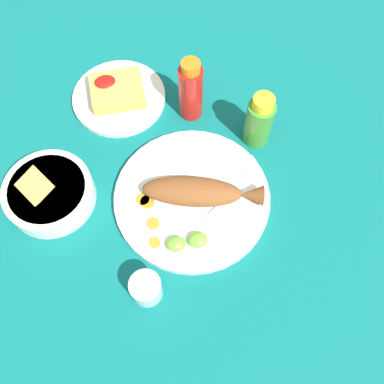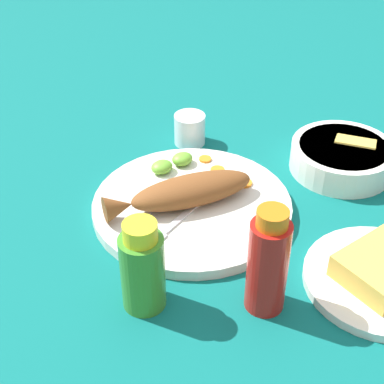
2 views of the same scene
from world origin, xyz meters
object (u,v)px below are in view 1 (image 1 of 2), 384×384
(fork_far, at_px, (233,192))
(guacamole_bowl, at_px, (49,193))
(fried_fish, at_px, (199,192))
(main_plate, at_px, (192,198))
(salt_cup, at_px, (146,289))
(fork_near, at_px, (223,174))
(hot_sauce_bottle_red, at_px, (191,91))
(hot_sauce_bottle_green, at_px, (259,121))
(side_plate_fries, at_px, (119,98))

(fork_far, xyz_separation_m, guacamole_bowl, (0.37, -0.07, 0.01))
(fried_fish, bearing_deg, main_plate, -0.00)
(salt_cup, bearing_deg, fork_near, -133.42)
(hot_sauce_bottle_red, xyz_separation_m, hot_sauce_bottle_green, (-0.13, 0.10, -0.01))
(hot_sauce_bottle_red, relative_size, side_plate_fries, 0.74)
(fried_fish, bearing_deg, side_plate_fries, -50.98)
(main_plate, relative_size, fork_far, 2.07)
(main_plate, relative_size, hot_sauce_bottle_green, 2.35)
(salt_cup, bearing_deg, fork_far, -141.76)
(hot_sauce_bottle_red, distance_m, guacamole_bowl, 0.37)
(hot_sauce_bottle_red, bearing_deg, fork_near, 99.46)
(fork_far, xyz_separation_m, salt_cup, (0.21, 0.16, 0.01))
(main_plate, bearing_deg, hot_sauce_bottle_green, -144.33)
(hot_sauce_bottle_red, height_order, side_plate_fries, hot_sauce_bottle_red)
(fork_near, height_order, fork_far, same)
(fork_far, bearing_deg, fork_near, 66.37)
(side_plate_fries, relative_size, guacamole_bowl, 1.20)
(side_plate_fries, bearing_deg, fork_near, 126.47)
(fork_far, bearing_deg, hot_sauce_bottle_red, 64.20)
(fork_near, height_order, hot_sauce_bottle_green, hot_sauce_bottle_green)
(main_plate, distance_m, hot_sauce_bottle_green, 0.22)
(guacamole_bowl, bearing_deg, hot_sauce_bottle_red, -154.19)
(main_plate, height_order, guacamole_bowl, guacamole_bowl)
(hot_sauce_bottle_red, height_order, guacamole_bowl, hot_sauce_bottle_red)
(side_plate_fries, distance_m, guacamole_bowl, 0.29)
(main_plate, height_order, fried_fish, fried_fish)
(side_plate_fries, bearing_deg, guacamole_bowl, 53.13)
(hot_sauce_bottle_green, height_order, side_plate_fries, hot_sauce_bottle_green)
(side_plate_fries, bearing_deg, hot_sauce_bottle_red, 156.25)
(hot_sauce_bottle_green, relative_size, side_plate_fries, 0.63)
(hot_sauce_bottle_green, bearing_deg, main_plate, 35.67)
(fried_fish, xyz_separation_m, salt_cup, (0.14, 0.17, -0.02))
(fried_fish, xyz_separation_m, guacamole_bowl, (0.30, -0.07, -0.01))
(fried_fish, relative_size, hot_sauce_bottle_red, 1.55)
(fried_fish, distance_m, guacamole_bowl, 0.31)
(fork_far, height_order, salt_cup, salt_cup)
(main_plate, bearing_deg, side_plate_fries, -68.56)
(fork_near, xyz_separation_m, side_plate_fries, (0.19, -0.26, -0.01))
(salt_cup, bearing_deg, side_plate_fries, -91.00)
(hot_sauce_bottle_green, relative_size, guacamole_bowl, 0.76)
(main_plate, xyz_separation_m, hot_sauce_bottle_green, (-0.17, -0.12, 0.06))
(main_plate, xyz_separation_m, hot_sauce_bottle_red, (-0.04, -0.22, 0.07))
(hot_sauce_bottle_red, distance_m, salt_cup, 0.43)
(main_plate, height_order, salt_cup, salt_cup)
(main_plate, xyz_separation_m, side_plate_fries, (0.12, -0.29, -0.00))
(hot_sauce_bottle_green, bearing_deg, side_plate_fries, -30.47)
(fork_near, bearing_deg, fork_far, -95.86)
(fried_fish, bearing_deg, fork_far, -168.89)
(fried_fish, relative_size, salt_cup, 4.23)
(fried_fish, bearing_deg, salt_cup, 66.88)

